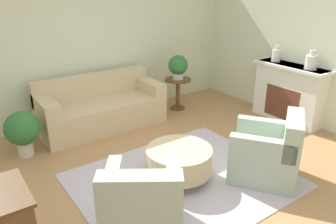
{
  "coord_description": "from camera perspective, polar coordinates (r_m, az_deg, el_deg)",
  "views": [
    {
      "loc": [
        -2.25,
        -2.84,
        2.41
      ],
      "look_at": [
        0.15,
        0.55,
        0.75
      ],
      "focal_mm": 35.0,
      "sensor_mm": 36.0,
      "label": 1
    }
  ],
  "objects": [
    {
      "name": "rug",
      "position": [
        4.35,
        2.64,
        -11.82
      ],
      "size": [
        2.64,
        2.2,
        0.01
      ],
      "color": "#BCB2C1",
      "rests_on": "ground_plane"
    },
    {
      "name": "ottoman_table",
      "position": [
        4.24,
        1.94,
        -8.3
      ],
      "size": [
        0.85,
        0.85,
        0.43
      ],
      "color": "#C6B289",
      "rests_on": "rug"
    },
    {
      "name": "vase_mantel_far",
      "position": [
        5.98,
        23.7,
        8.01
      ],
      "size": [
        0.2,
        0.2,
        0.32
      ],
      "color": "silver",
      "rests_on": "fireplace"
    },
    {
      "name": "armchair_left",
      "position": [
        3.33,
        -4.43,
        -16.41
      ],
      "size": [
        1.08,
        1.1,
        0.89
      ],
      "color": "#9EB29E",
      "rests_on": "rug"
    },
    {
      "name": "fireplace",
      "position": [
        6.33,
        20.29,
        3.29
      ],
      "size": [
        0.44,
        1.37,
        1.05
      ],
      "color": "white",
      "rests_on": "ground_plane"
    },
    {
      "name": "wall_right",
      "position": [
        6.09,
        26.5,
        10.0
      ],
      "size": [
        0.12,
        9.96,
        2.8
      ],
      "color": "beige",
      "rests_on": "ground_plane"
    },
    {
      "name": "wall_back",
      "position": [
        6.17,
        -13.75,
        11.76
      ],
      "size": [
        9.52,
        0.12,
        2.8
      ],
      "color": "beige",
      "rests_on": "ground_plane"
    },
    {
      "name": "vase_mantel_near",
      "position": [
        6.36,
        18.35,
        9.38
      ],
      "size": [
        0.16,
        0.16,
        0.3
      ],
      "color": "silver",
      "rests_on": "fireplace"
    },
    {
      "name": "couch",
      "position": [
        5.88,
        -11.54,
        0.65
      ],
      "size": [
        2.14,
        0.88,
        0.89
      ],
      "color": "#C6B289",
      "rests_on": "ground_plane"
    },
    {
      "name": "side_table",
      "position": [
        6.53,
        1.72,
        4.1
      ],
      "size": [
        0.53,
        0.53,
        0.62
      ],
      "color": "brown",
      "rests_on": "ground_plane"
    },
    {
      "name": "potted_plant_floor",
      "position": [
        5.19,
        -24.03,
        -2.85
      ],
      "size": [
        0.51,
        0.51,
        0.69
      ],
      "color": "beige",
      "rests_on": "ground_plane"
    },
    {
      "name": "potted_plant_on_side_table",
      "position": [
        6.41,
        1.76,
        8.0
      ],
      "size": [
        0.38,
        0.38,
        0.47
      ],
      "color": "beige",
      "rests_on": "side_table"
    },
    {
      "name": "ground_plane",
      "position": [
        4.35,
        2.64,
        -11.88
      ],
      "size": [
        16.0,
        16.0,
        0.0
      ],
      "primitive_type": "plane",
      "color": "#AD7F51"
    },
    {
      "name": "armchair_right",
      "position": [
        4.43,
        17.08,
        -6.98
      ],
      "size": [
        1.08,
        1.1,
        0.89
      ],
      "color": "#9EB29E",
      "rests_on": "rug"
    }
  ]
}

